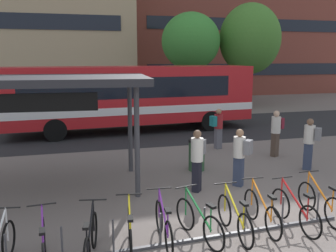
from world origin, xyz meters
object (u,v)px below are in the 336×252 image
at_px(parked_bicycle_black_2, 91,241).
at_px(parked_bicycle_purple_4, 164,226).
at_px(commuter_teal_pack_0, 218,126).
at_px(parked_bicycle_orange_7, 262,212).
at_px(parked_bicycle_purple_1, 44,247).
at_px(trash_bin, 197,155).
at_px(parked_bicycle_orange_9, 320,203).
at_px(commuter_grey_pack_4, 240,154).
at_px(commuter_grey_pack_3, 197,156).
at_px(parked_bicycle_green_5, 199,222).
at_px(parked_bicycle_yellow_6, 234,219).
at_px(city_bus, 133,96).
at_px(parked_bicycle_yellow_3, 130,234).
at_px(commuter_maroon_pack_2, 276,130).
at_px(street_tree_0, 250,39).
at_px(transit_shelter, 33,84).
at_px(parked_bicycle_red_8, 295,211).
at_px(street_tree_1, 191,41).
at_px(commuter_grey_pack_1, 310,140).

relative_size(parked_bicycle_black_2, parked_bicycle_purple_4, 0.99).
bearing_deg(commuter_teal_pack_0, parked_bicycle_orange_7, -119.87).
distance_m(parked_bicycle_purple_1, trash_bin, 6.48).
height_order(parked_bicycle_orange_9, commuter_grey_pack_4, commuter_grey_pack_4).
height_order(commuter_grey_pack_3, trash_bin, commuter_grey_pack_3).
distance_m(parked_bicycle_green_5, parked_bicycle_yellow_6, 0.76).
relative_size(city_bus, parked_bicycle_orange_7, 7.05).
bearing_deg(parked_bicycle_yellow_3, commuter_maroon_pack_2, -41.80).
xyz_separation_m(city_bus, parked_bicycle_black_2, (-2.77, -11.63, -1.39)).
bearing_deg(commuter_grey_pack_3, parked_bicycle_black_2, -7.20).
xyz_separation_m(commuter_grey_pack_3, trash_bin, (0.62, 1.82, -0.48)).
bearing_deg(parked_bicycle_orange_7, street_tree_0, -24.00).
bearing_deg(transit_shelter, commuter_teal_pack_0, 28.91).
height_order(parked_bicycle_purple_4, parked_bicycle_yellow_6, same).
distance_m(parked_bicycle_orange_7, parked_bicycle_red_8, 0.73).
bearing_deg(trash_bin, parked_bicycle_green_5, -108.80).
xyz_separation_m(parked_bicycle_purple_1, parked_bicycle_orange_7, (4.43, 0.36, 0.00)).
bearing_deg(parked_bicycle_red_8, parked_bicycle_purple_1, 89.30).
relative_size(parked_bicycle_red_8, street_tree_0, 0.23).
bearing_deg(parked_bicycle_red_8, city_bus, 4.67).
height_order(parked_bicycle_yellow_6, street_tree_1, street_tree_1).
xyz_separation_m(commuter_grey_pack_4, trash_bin, (-0.69, 1.76, -0.44)).
height_order(parked_bicycle_green_5, commuter_grey_pack_1, commuter_grey_pack_1).
height_order(parked_bicycle_yellow_3, parked_bicycle_green_5, same).
xyz_separation_m(parked_bicycle_orange_9, commuter_grey_pack_3, (-2.11, 2.42, 0.61)).
relative_size(parked_bicycle_black_2, parked_bicycle_green_5, 1.01).
bearing_deg(parked_bicycle_black_2, commuter_teal_pack_0, -26.30).
height_order(parked_bicycle_black_2, parked_bicycle_orange_7, same).
distance_m(parked_bicycle_red_8, commuter_teal_pack_0, 7.08).
height_order(parked_bicycle_red_8, commuter_teal_pack_0, commuter_teal_pack_0).
bearing_deg(parked_bicycle_purple_1, parked_bicycle_yellow_6, -90.67).
xyz_separation_m(parked_bicycle_black_2, parked_bicycle_green_5, (2.15, 0.25, 0.00)).
bearing_deg(street_tree_0, commuter_grey_pack_4, -117.63).
xyz_separation_m(parked_bicycle_purple_4, parked_bicycle_green_5, (0.72, -0.01, 0.00)).
bearing_deg(parked_bicycle_orange_7, commuter_grey_pack_1, -44.48).
height_order(commuter_teal_pack_0, commuter_grey_pack_3, commuter_grey_pack_3).
distance_m(commuter_grey_pack_3, commuter_grey_pack_4, 1.31).
bearing_deg(parked_bicycle_purple_4, city_bus, -3.43).
bearing_deg(parked_bicycle_green_5, city_bus, -17.44).
distance_m(parked_bicycle_yellow_3, commuter_teal_pack_0, 8.53).
bearing_deg(parked_bicycle_yellow_6, parked_bicycle_purple_1, 93.52).
xyz_separation_m(parked_bicycle_green_5, commuter_teal_pack_0, (3.28, 6.95, 0.55)).
xyz_separation_m(parked_bicycle_red_8, commuter_maroon_pack_2, (2.74, 5.33, 0.61)).
bearing_deg(commuter_teal_pack_0, street_tree_0, 43.09).
distance_m(parked_bicycle_purple_4, parked_bicycle_yellow_6, 1.49).
relative_size(parked_bicycle_orange_7, commuter_teal_pack_0, 1.06).
distance_m(commuter_grey_pack_1, street_tree_0, 16.67).
distance_m(city_bus, parked_bicycle_orange_9, 11.51).
relative_size(parked_bicycle_purple_4, commuter_teal_pack_0, 1.06).
height_order(commuter_teal_pack_0, street_tree_1, street_tree_1).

